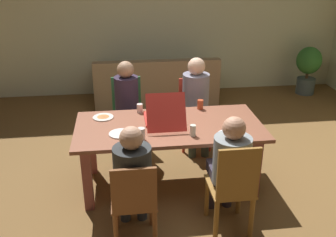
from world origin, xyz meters
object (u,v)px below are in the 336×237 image
object	(u,v)px
couch	(156,86)
potted_plant	(308,67)
plate_2	(121,134)
plate_1	(103,117)
person_1	(133,173)
drinking_glass_2	(141,134)
drinking_glass_1	(140,108)
dining_table	(169,134)
chair_2	(233,188)
plate_0	(229,134)
person_0	(127,102)
pizza_box_0	(164,117)
drinking_glass_3	(193,130)
chair_1	(134,202)
person_2	(229,162)
chair_0	(127,113)
chair_3	(194,109)
drinking_glass_0	(200,104)
person_3	(196,97)

from	to	relation	value
couch	potted_plant	distance (m)	2.82
plate_2	plate_1	bearing A→B (deg)	112.78
person_1	potted_plant	world-z (taller)	person_1
plate_1	drinking_glass_2	distance (m)	0.73
drinking_glass_1	dining_table	bearing A→B (deg)	-53.44
chair_2	plate_0	world-z (taller)	chair_2
couch	person_0	bearing A→B (deg)	-106.17
chair_2	pizza_box_0	bearing A→B (deg)	116.86
chair_2	drinking_glass_2	xyz separation A→B (m)	(-0.78, 0.58, 0.31)
pizza_box_0	drinking_glass_3	world-z (taller)	pizza_box_0
dining_table	chair_1	xyz separation A→B (m)	(-0.43, -0.97, -0.15)
pizza_box_0	dining_table	bearing A→B (deg)	-64.54
person_2	chair_0	bearing A→B (deg)	117.79
plate_1	drinking_glass_2	size ratio (longest dim) A/B	1.81
chair_3	potted_plant	size ratio (longest dim) A/B	1.04
plate_2	drinking_glass_0	world-z (taller)	drinking_glass_0
drinking_glass_0	drinking_glass_1	bearing A→B (deg)	-178.49
drinking_glass_3	potted_plant	size ratio (longest dim) A/B	0.13
plate_0	plate_2	distance (m)	1.11
person_2	plate_0	distance (m)	0.45
plate_2	drinking_glass_3	distance (m)	0.74
dining_table	drinking_glass_3	distance (m)	0.39
person_2	person_1	bearing A→B (deg)	-175.10
person_2	couch	xyz separation A→B (m)	(-0.35, 3.39, -0.39)
chair_2	drinking_glass_1	size ratio (longest dim) A/B	9.27
chair_0	chair_3	size ratio (longest dim) A/B	1.06
plate_0	potted_plant	size ratio (longest dim) A/B	0.28
pizza_box_0	plate_1	distance (m)	0.69
dining_table	chair_1	distance (m)	1.07
plate_1	drinking_glass_0	distance (m)	1.14
chair_0	chair_3	bearing A→B (deg)	2.12
plate_0	drinking_glass_0	distance (m)	0.75
chair_1	drinking_glass_2	size ratio (longest dim) A/B	6.80
person_1	drinking_glass_2	distance (m)	0.54
chair_0	pizza_box_0	size ratio (longest dim) A/B	1.61
person_3	drinking_glass_2	xyz separation A→B (m)	(-0.78, -1.16, 0.08)
drinking_glass_2	drinking_glass_3	xyz separation A→B (m)	(0.52, 0.03, -0.01)
dining_table	chair_3	size ratio (longest dim) A/B	2.20
chair_3	plate_2	distance (m)	1.52
person_0	chair_3	bearing A→B (deg)	11.78
plate_2	dining_table	bearing A→B (deg)	17.44
chair_3	plate_0	distance (m)	1.32
plate_0	plate_2	xyz separation A→B (m)	(-1.10, 0.16, -0.00)
person_0	plate_2	world-z (taller)	person_0
drinking_glass_0	person_0	bearing A→B (deg)	156.35
person_3	person_2	bearing A→B (deg)	-90.00
person_1	drinking_glass_0	distance (m)	1.51
chair_1	person_3	bearing A→B (deg)	63.71
person_1	plate_0	world-z (taller)	person_1
chair_1	person_3	world-z (taller)	person_3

